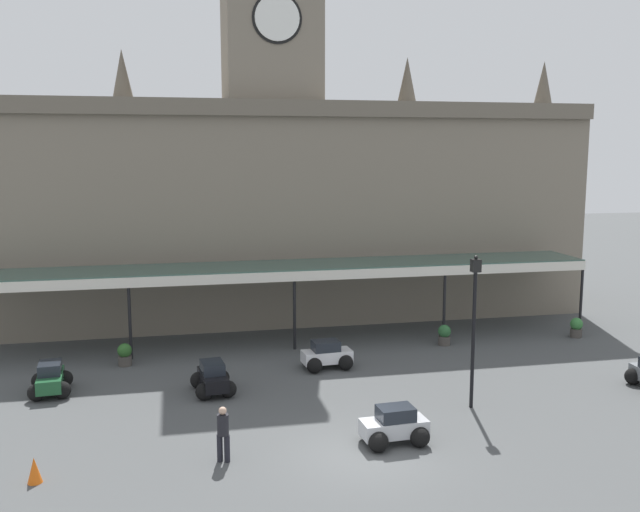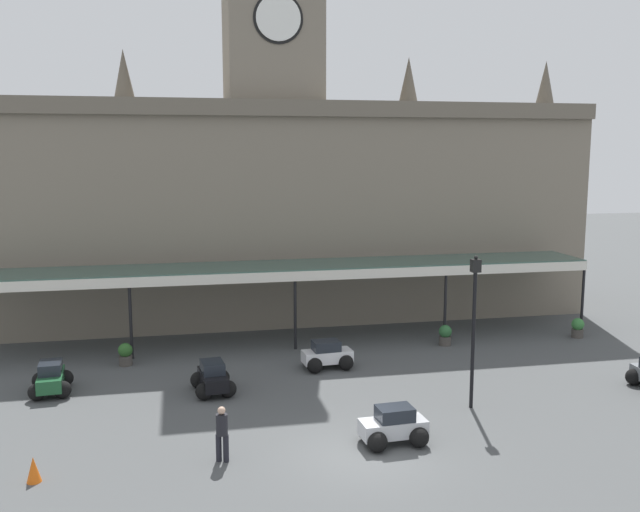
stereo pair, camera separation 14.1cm
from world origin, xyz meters
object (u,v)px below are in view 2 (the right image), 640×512
(car_green_sedan, at_px, (51,380))
(car_silver_sedan, at_px, (393,428))
(car_black_sedan, at_px, (213,380))
(victorian_lamppost, at_px, (474,315))
(traffic_cone, at_px, (34,469))
(planter_forecourt_centre, at_px, (578,328))
(pedestrian_near_entrance, at_px, (222,432))
(planter_by_canopy, at_px, (125,354))
(car_white_sedan, at_px, (327,357))
(planter_near_kerb, at_px, (445,335))

(car_green_sedan, relative_size, car_silver_sedan, 1.01)
(car_black_sedan, xyz_separation_m, car_green_sedan, (-5.94, 1.17, 0.00))
(car_silver_sedan, height_order, victorian_lamppost, victorian_lamppost)
(traffic_cone, bearing_deg, victorian_lamppost, 11.17)
(victorian_lamppost, relative_size, planter_forecourt_centre, 5.67)
(car_black_sedan, height_order, planter_forecourt_centre, car_black_sedan)
(pedestrian_near_entrance, distance_m, planter_forecourt_centre, 20.50)
(pedestrian_near_entrance, height_order, traffic_cone, pedestrian_near_entrance)
(planter_by_canopy, bearing_deg, car_white_sedan, -14.59)
(planter_near_kerb, bearing_deg, pedestrian_near_entrance, -137.14)
(car_silver_sedan, distance_m, planter_near_kerb, 11.56)
(victorian_lamppost, bearing_deg, car_white_sedan, 126.88)
(car_white_sedan, xyz_separation_m, planter_near_kerb, (6.14, 2.28, -0.01))
(car_black_sedan, bearing_deg, traffic_cone, -130.03)
(car_black_sedan, height_order, planter_by_canopy, car_black_sedan)
(victorian_lamppost, height_order, planter_near_kerb, victorian_lamppost)
(car_black_sedan, relative_size, traffic_cone, 2.94)
(planter_near_kerb, bearing_deg, car_white_sedan, -159.59)
(car_black_sedan, bearing_deg, victorian_lamppost, -21.06)
(car_green_sedan, bearing_deg, pedestrian_near_entrance, -50.35)
(car_green_sedan, distance_m, planter_forecourt_centre, 23.89)
(traffic_cone, xyz_separation_m, planter_by_canopy, (1.75, 10.31, 0.13))
(planter_near_kerb, bearing_deg, traffic_cone, -147.10)
(pedestrian_near_entrance, xyz_separation_m, planter_by_canopy, (-3.40, 10.07, -0.42))
(car_white_sedan, relative_size, planter_near_kerb, 2.21)
(car_green_sedan, height_order, planter_forecourt_centre, car_green_sedan)
(traffic_cone, bearing_deg, planter_by_canopy, 80.35)
(pedestrian_near_entrance, bearing_deg, planter_by_canopy, 108.66)
(traffic_cone, xyz_separation_m, planter_near_kerb, (16.15, 10.45, 0.13))
(car_white_sedan, xyz_separation_m, traffic_cone, (-10.01, -8.16, -0.14))
(planter_near_kerb, bearing_deg, planter_by_canopy, -179.46)
(car_silver_sedan, bearing_deg, traffic_cone, -177.76)
(planter_by_canopy, bearing_deg, car_silver_sedan, -48.81)
(planter_by_canopy, bearing_deg, planter_near_kerb, 0.54)
(planter_by_canopy, xyz_separation_m, planter_forecourt_centre, (21.20, 0.09, 0.00))
(car_green_sedan, bearing_deg, car_silver_sedan, -31.89)
(car_green_sedan, bearing_deg, planter_forecourt_centre, 7.33)
(planter_forecourt_centre, bearing_deg, car_green_sedan, -172.67)
(car_green_sedan, relative_size, planter_forecourt_centre, 2.20)
(car_white_sedan, relative_size, car_green_sedan, 1.00)
(planter_by_canopy, bearing_deg, planter_forecourt_centre, 0.24)
(car_black_sedan, distance_m, victorian_lamppost, 9.91)
(victorian_lamppost, height_order, planter_forecourt_centre, victorian_lamppost)
(car_white_sedan, relative_size, victorian_lamppost, 0.39)
(car_black_sedan, distance_m, planter_by_canopy, 5.37)
(pedestrian_near_entrance, xyz_separation_m, traffic_cone, (-5.15, -0.24, -0.55))
(car_silver_sedan, bearing_deg, car_black_sedan, 132.11)
(car_black_sedan, distance_m, planter_forecourt_centre, 18.25)
(car_white_sedan, distance_m, traffic_cone, 12.92)
(car_silver_sedan, distance_m, pedestrian_near_entrance, 5.29)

